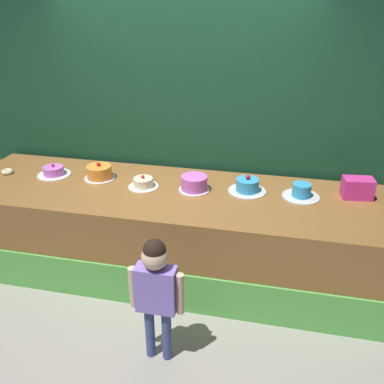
% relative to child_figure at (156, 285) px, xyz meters
% --- Properties ---
extents(ground_plane, '(12.00, 12.00, 0.00)m').
position_rel_child_figure_xyz_m(ground_plane, '(-0.22, 0.52, -0.67)').
color(ground_plane, gray).
extents(stage_platform, '(3.92, 1.15, 0.86)m').
position_rel_child_figure_xyz_m(stage_platform, '(-0.22, 1.08, -0.24)').
color(stage_platform, brown).
rests_on(stage_platform, ground_plane).
extents(curtain_backdrop, '(4.36, 0.08, 2.83)m').
position_rel_child_figure_xyz_m(curtain_backdrop, '(-0.22, 1.75, 0.75)').
color(curtain_backdrop, '#19472D').
rests_on(curtain_backdrop, ground_plane).
extents(child_figure, '(0.40, 0.18, 1.03)m').
position_rel_child_figure_xyz_m(child_figure, '(0.00, 0.00, 0.00)').
color(child_figure, '#3F4C8C').
rests_on(child_figure, ground_plane).
extents(pink_box, '(0.27, 0.19, 0.18)m').
position_rel_child_figure_xyz_m(pink_box, '(1.45, 1.32, 0.28)').
color(pink_box, '#E03395').
rests_on(pink_box, stage_platform).
extents(donut, '(0.11, 0.11, 0.04)m').
position_rel_child_figure_xyz_m(donut, '(-1.88, 1.13, 0.21)').
color(donut, beige).
rests_on(donut, stage_platform).
extents(cake_far_left, '(0.32, 0.32, 0.12)m').
position_rel_child_figure_xyz_m(cake_far_left, '(-1.41, 1.19, 0.23)').
color(cake_far_left, white).
rests_on(cake_far_left, stage_platform).
extents(cake_left, '(0.30, 0.30, 0.17)m').
position_rel_child_figure_xyz_m(cake_left, '(-0.93, 1.21, 0.25)').
color(cake_left, silver).
rests_on(cake_left, stage_platform).
extents(cake_center_left, '(0.28, 0.28, 0.12)m').
position_rel_child_figure_xyz_m(cake_center_left, '(-0.45, 1.12, 0.23)').
color(cake_center_left, white).
rests_on(cake_center_left, stage_platform).
extents(cake_center_right, '(0.28, 0.28, 0.14)m').
position_rel_child_figure_xyz_m(cake_center_right, '(0.02, 1.16, 0.26)').
color(cake_center_right, white).
rests_on(cake_center_right, stage_platform).
extents(cake_right, '(0.34, 0.34, 0.17)m').
position_rel_child_figure_xyz_m(cake_right, '(0.50, 1.23, 0.24)').
color(cake_right, silver).
rests_on(cake_right, stage_platform).
extents(cake_far_right, '(0.33, 0.33, 0.13)m').
position_rel_child_figure_xyz_m(cake_far_right, '(0.97, 1.22, 0.24)').
color(cake_far_right, silver).
rests_on(cake_far_right, stage_platform).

